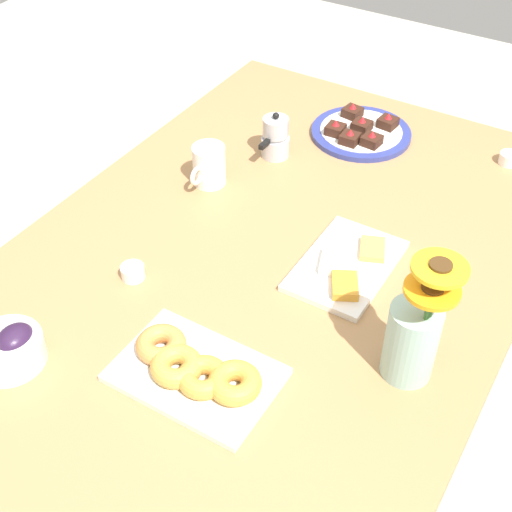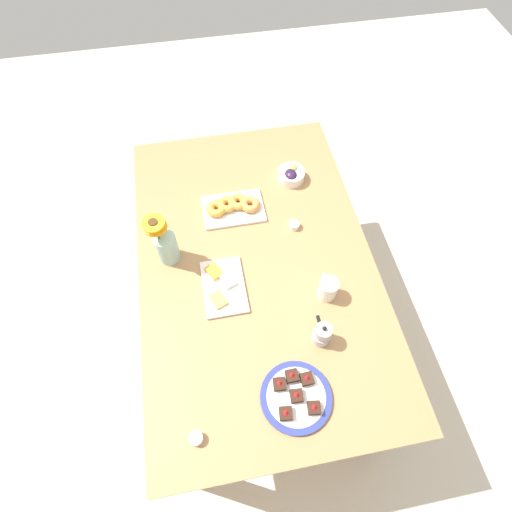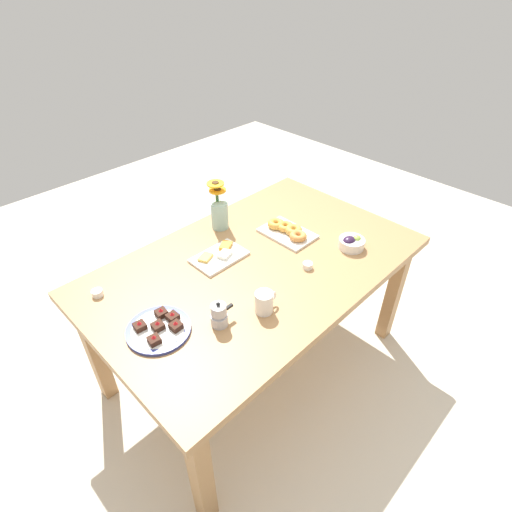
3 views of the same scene
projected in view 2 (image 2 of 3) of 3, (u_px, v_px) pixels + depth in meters
The scene contains 11 objects.
ground_plane at pixel (256, 325), 2.34m from camera, with size 6.00×6.00×0.00m, color beige.
dining_table at pixel (256, 271), 1.78m from camera, with size 1.60×1.00×0.74m.
coffee_mug at pixel (328, 288), 1.59m from camera, with size 0.11×0.08×0.10m.
grape_bowl at pixel (291, 175), 1.93m from camera, with size 0.13×0.13×0.07m.
cheese_platter at pixel (223, 286), 1.64m from camera, with size 0.26×0.17×0.03m.
croissant_platter at pixel (233, 207), 1.84m from camera, with size 0.19×0.28×0.05m.
jam_cup_honey at pixel (294, 225), 1.79m from camera, with size 0.05×0.05×0.03m.
jam_cup_berry at pixel (196, 438), 1.33m from camera, with size 0.05×0.05×0.03m.
dessert_plate at pixel (296, 396), 1.41m from camera, with size 0.26×0.26×0.05m.
flower_vase at pixel (166, 245), 1.64m from camera, with size 0.10×0.11×0.26m.
moka_pot at pixel (322, 334), 1.49m from camera, with size 0.11×0.07×0.12m.
Camera 2 is at (-0.85, 0.16, 2.21)m, focal length 28.00 mm.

